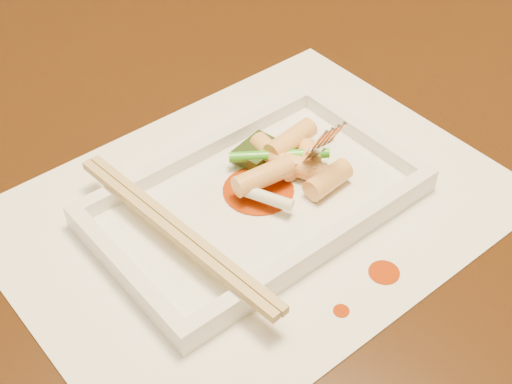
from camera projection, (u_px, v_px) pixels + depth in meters
table at (111, 222)px, 0.72m from camera, size 1.40×0.90×0.75m
placemat at (256, 209)px, 0.59m from camera, size 0.40×0.30×0.00m
sauce_splatter_a at (384, 272)px, 0.54m from camera, size 0.02×0.02×0.00m
sauce_splatter_b at (341, 311)px, 0.51m from camera, size 0.01×0.01×0.00m
plate_base at (256, 204)px, 0.58m from camera, size 0.26×0.16×0.01m
plate_rim_far at (202, 149)px, 0.62m from camera, size 0.26×0.01×0.01m
plate_rim_near at (319, 247)px, 0.53m from camera, size 0.26×0.01×0.01m
plate_rim_left at (125, 269)px, 0.52m from camera, size 0.01×0.14×0.01m
plate_rim_right at (363, 133)px, 0.63m from camera, size 0.01×0.14×0.01m
veg_piece at (258, 152)px, 0.61m from camera, size 0.04×0.04×0.01m
scallion_white at (269, 198)px, 0.57m from camera, size 0.03×0.04×0.01m
scallion_green at (279, 155)px, 0.60m from camera, size 0.07×0.06×0.01m
chopstick_a at (171, 233)px, 0.53m from camera, size 0.03×0.22×0.01m
chopstick_b at (180, 228)px, 0.53m from camera, size 0.03×0.22×0.01m
fork at (309, 84)px, 0.57m from camera, size 0.09×0.10×0.14m
sauce_blob_0 at (258, 190)px, 0.59m from camera, size 0.06×0.06×0.00m
rice_cake_0 at (309, 170)px, 0.59m from camera, size 0.03×0.05×0.02m
rice_cake_1 at (328, 180)px, 0.58m from camera, size 0.04×0.02×0.02m
rice_cake_2 at (263, 176)px, 0.58m from camera, size 0.05×0.02×0.02m
rice_cake_3 at (311, 160)px, 0.60m from camera, size 0.03×0.04×0.02m
rice_cake_4 at (275, 157)px, 0.60m from camera, size 0.02×0.05×0.02m
rice_cake_5 at (291, 140)px, 0.61m from camera, size 0.05×0.02×0.02m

